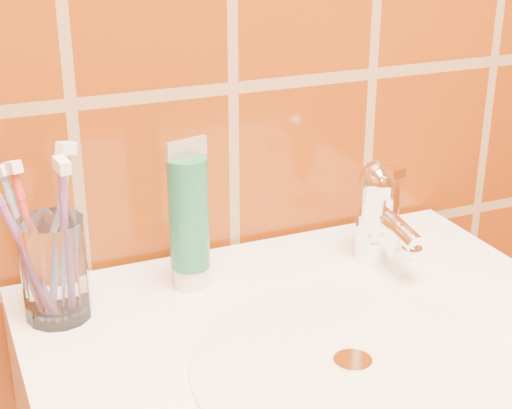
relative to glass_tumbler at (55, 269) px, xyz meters
name	(u,v)px	position (x,y,z in m)	size (l,w,h in m)	color
glass_tumbler	(55,269)	(0.00, 0.00, 0.00)	(0.07, 0.07, 0.11)	white
toothpaste_tube	(189,220)	(0.14, 0.01, 0.03)	(0.05, 0.04, 0.17)	white
faucet	(380,208)	(0.37, -0.01, 0.01)	(0.05, 0.11, 0.12)	white
toothbrush_0	(24,247)	(-0.03, 0.00, 0.03)	(0.08, 0.03, 0.18)	#74418B
toothbrush_1	(59,230)	(0.01, 0.02, 0.03)	(0.06, 0.05, 0.18)	#7194CA
toothbrush_2	(65,240)	(0.01, -0.01, 0.03)	(0.03, 0.05, 0.18)	#77408B
toothbrush_3	(33,242)	(-0.02, 0.02, 0.03)	(0.04, 0.06, 0.17)	#B63127
toothbrush_4	(27,243)	(-0.02, 0.02, 0.02)	(0.05, 0.08, 0.16)	#7B9EDB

